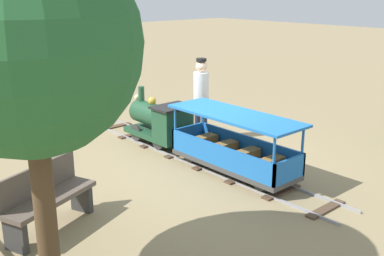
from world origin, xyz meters
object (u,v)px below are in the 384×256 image
object	(u,v)px
passenger_car	(234,149)
conductor_person	(201,92)
park_bench	(47,198)
locomotive	(160,121)
oak_tree_near	(28,46)

from	to	relation	value
passenger_car	conductor_person	size ratio (longest dim) A/B	1.45
conductor_person	park_bench	bearing A→B (deg)	-159.80
locomotive	oak_tree_near	size ratio (longest dim) A/B	0.42
locomotive	passenger_car	bearing A→B (deg)	-90.00
locomotive	conductor_person	world-z (taller)	conductor_person
passenger_car	oak_tree_near	xyz separation A→B (m)	(-3.52, -0.79, 1.99)
conductor_person	passenger_car	bearing A→B (deg)	-116.69
locomotive	park_bench	world-z (taller)	locomotive
locomotive	passenger_car	size ratio (longest dim) A/B	0.61
park_bench	oak_tree_near	world-z (taller)	oak_tree_near
locomotive	park_bench	size ratio (longest dim) A/B	1.07
conductor_person	oak_tree_near	world-z (taller)	oak_tree_near
passenger_car	park_bench	distance (m)	3.06
oak_tree_near	passenger_car	bearing A→B (deg)	12.61
conductor_person	oak_tree_near	size ratio (longest dim) A/B	0.47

